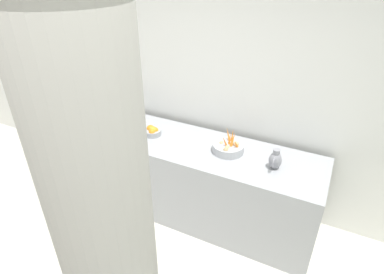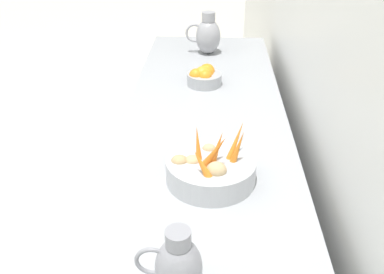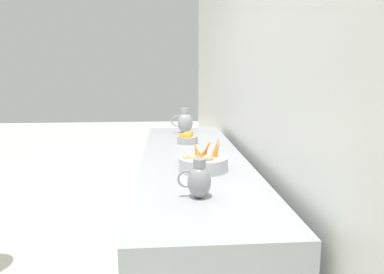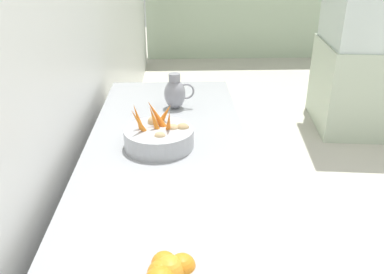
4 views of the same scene
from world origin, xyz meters
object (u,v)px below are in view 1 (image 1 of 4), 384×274
vegetable_colander (228,147)px  metal_pitcher_tall (115,116)px  support_column (114,274)px  metal_pitcher_short (275,160)px  orange_bowl (153,131)px

vegetable_colander → metal_pitcher_tall: size_ratio=1.22×
vegetable_colander → support_column: support_column is taller
metal_pitcher_short → orange_bowl: bearing=-91.1°
orange_bowl → metal_pitcher_tall: (-0.01, -0.49, 0.07)m
vegetable_colander → metal_pitcher_short: vegetable_colander is taller
vegetable_colander → metal_pitcher_short: (0.07, 0.47, 0.04)m
metal_pitcher_short → metal_pitcher_tall: bearing=-91.0°
metal_pitcher_tall → orange_bowl: bearing=89.2°
metal_pitcher_short → vegetable_colander: bearing=-98.8°
orange_bowl → vegetable_colander: bearing=93.3°
vegetable_colander → metal_pitcher_tall: bearing=-88.2°
metal_pitcher_tall → metal_pitcher_short: size_ratio=1.29×
orange_bowl → metal_pitcher_short: 1.31m
metal_pitcher_tall → vegetable_colander: bearing=91.8°
vegetable_colander → metal_pitcher_tall: 1.34m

